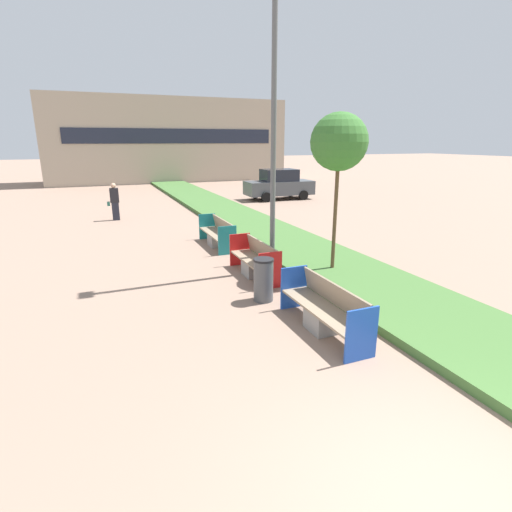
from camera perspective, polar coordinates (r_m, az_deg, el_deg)
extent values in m
cube|color=#426B33|center=(15.66, 1.47, 3.37)|extent=(2.80, 120.00, 0.18)
cube|color=tan|center=(38.69, -12.43, 15.81)|extent=(20.72, 5.80, 7.14)
cube|color=#1E2333|center=(35.80, -11.58, 16.43)|extent=(17.41, 0.08, 1.20)
cube|color=gray|center=(7.92, 9.44, -9.05)|extent=(0.52, 0.60, 0.42)
cube|color=gray|center=(7.83, 9.52, -7.52)|extent=(0.58, 2.37, 0.05)
cube|color=gray|center=(7.86, 11.29, -5.43)|extent=(0.14, 2.27, 0.48)
cube|color=blue|center=(6.92, 14.83, -10.85)|extent=(0.62, 0.04, 0.94)
cube|color=blue|center=(8.78, 5.42, -4.47)|extent=(0.62, 0.04, 0.94)
cube|color=gray|center=(10.87, -0.33, -1.77)|extent=(0.52, 0.60, 0.42)
cube|color=gray|center=(10.80, -0.33, -0.60)|extent=(0.58, 2.14, 0.05)
cube|color=gray|center=(10.83, 0.99, 0.88)|extent=(0.14, 2.05, 0.48)
cube|color=red|center=(9.84, 2.05, -2.11)|extent=(0.62, 0.04, 0.94)
cube|color=red|center=(11.77, -2.32, 0.96)|extent=(0.62, 0.04, 0.94)
cube|color=gray|center=(14.01, -5.64, 2.27)|extent=(0.52, 0.60, 0.42)
cube|color=gray|center=(13.96, -5.66, 3.18)|extent=(0.58, 2.35, 0.05)
cube|color=gray|center=(13.98, -4.63, 4.33)|extent=(0.14, 2.26, 0.48)
cube|color=#197A7F|center=(12.84, -4.12, 2.23)|extent=(0.62, 0.04, 0.94)
cube|color=#197A7F|center=(15.08, -6.99, 4.24)|extent=(0.62, 0.04, 0.94)
cylinder|color=#4C4F51|center=(9.12, 1.07, -3.56)|extent=(0.45, 0.45, 0.95)
cylinder|color=black|center=(8.96, 1.09, -0.55)|extent=(0.47, 0.47, 0.05)
cylinder|color=#56595B|center=(10.84, 2.57, 20.55)|extent=(0.14, 0.14, 8.77)
cylinder|color=brown|center=(10.91, 11.21, 5.32)|extent=(0.10, 0.10, 3.12)
sphere|color=#38702D|center=(10.73, 11.80, 15.67)|extent=(1.47, 1.47, 1.47)
cube|color=#232633|center=(19.67, -19.40, 6.04)|extent=(0.30, 0.22, 0.82)
cube|color=#232328|center=(19.57, -19.60, 8.16)|extent=(0.38, 0.24, 0.66)
sphere|color=tan|center=(19.52, -19.72, 9.45)|extent=(0.23, 0.23, 0.23)
cube|color=#236051|center=(19.60, -20.32, 7.01)|extent=(0.12, 0.20, 0.18)
cube|color=#474C51|center=(25.39, 3.30, 9.72)|extent=(4.27, 1.93, 0.84)
cube|color=black|center=(25.32, 3.33, 11.47)|extent=(2.16, 1.63, 0.72)
cylinder|color=black|center=(25.22, 6.79, 8.63)|extent=(0.60, 0.20, 0.60)
cylinder|color=black|center=(26.80, 4.91, 9.12)|extent=(0.60, 0.20, 0.60)
cylinder|color=black|center=(24.11, 1.48, 8.39)|extent=(0.60, 0.20, 0.60)
cylinder|color=black|center=(25.75, -0.15, 8.89)|extent=(0.60, 0.20, 0.60)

